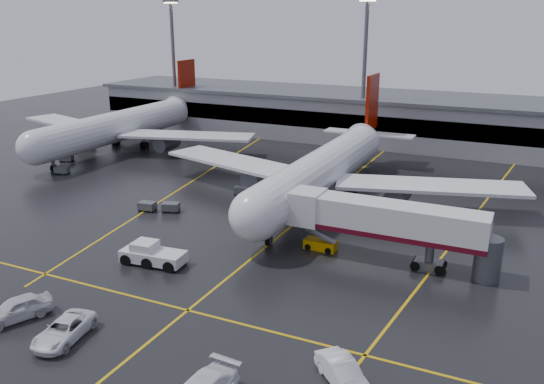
% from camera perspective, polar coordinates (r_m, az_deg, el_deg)
% --- Properties ---
extents(ground, '(220.00, 220.00, 0.00)m').
position_cam_1_polar(ground, '(64.33, 2.38, -3.14)').
color(ground, black).
rests_on(ground, ground).
extents(apron_line_centre, '(0.25, 90.00, 0.02)m').
position_cam_1_polar(apron_line_centre, '(64.33, 2.38, -3.14)').
color(apron_line_centre, gold).
rests_on(apron_line_centre, ground).
extents(apron_line_stop, '(60.00, 0.25, 0.02)m').
position_cam_1_polar(apron_line_stop, '(46.69, -8.49, -11.74)').
color(apron_line_stop, gold).
rests_on(apron_line_stop, ground).
extents(apron_line_left, '(9.99, 69.35, 0.02)m').
position_cam_1_polar(apron_line_left, '(81.74, -7.83, 1.24)').
color(apron_line_left, gold).
rests_on(apron_line_left, ground).
extents(apron_line_right, '(7.57, 69.64, 0.02)m').
position_cam_1_polar(apron_line_right, '(69.51, 19.53, -2.57)').
color(apron_line_right, gold).
rests_on(apron_line_right, ground).
extents(terminal, '(122.00, 19.00, 8.60)m').
position_cam_1_polar(terminal, '(107.61, 12.54, 7.27)').
color(terminal, gray).
rests_on(terminal, ground).
extents(light_mast_left, '(3.00, 1.20, 25.45)m').
position_cam_1_polar(light_mast_left, '(119.35, -9.93, 13.31)').
color(light_mast_left, '#595B60').
rests_on(light_mast_left, ground).
extents(light_mast_mid, '(3.00, 1.20, 25.45)m').
position_cam_1_polar(light_mast_mid, '(101.87, 9.33, 12.66)').
color(light_mast_mid, '#595B60').
rests_on(light_mast_mid, ground).
extents(main_airliner, '(48.80, 45.60, 14.10)m').
position_cam_1_polar(main_airliner, '(71.67, 5.46, 2.50)').
color(main_airliner, silver).
rests_on(main_airliner, ground).
extents(second_airliner, '(48.80, 45.60, 14.10)m').
position_cam_1_polar(second_airliner, '(102.81, -14.75, 6.58)').
color(second_airliner, silver).
rests_on(second_airliner, ground).
extents(jet_bridge, '(19.90, 3.40, 6.05)m').
position_cam_1_polar(jet_bridge, '(54.15, 11.55, -3.11)').
color(jet_bridge, silver).
rests_on(jet_bridge, ground).
extents(pushback_tractor, '(6.40, 3.18, 2.21)m').
position_cam_1_polar(pushback_tractor, '(55.02, -12.05, -6.23)').
color(pushback_tractor, silver).
rests_on(pushback_tractor, ground).
extents(belt_loader, '(3.29, 1.60, 2.07)m').
position_cam_1_polar(belt_loader, '(57.32, 4.91, -5.30)').
color(belt_loader, '#D58E00').
rests_on(belt_loader, ground).
extents(service_van_a, '(3.40, 5.81, 1.52)m').
position_cam_1_polar(service_van_a, '(44.81, -20.27, -12.96)').
color(service_van_a, white).
rests_on(service_van_a, ground).
extents(service_van_c, '(4.83, 4.70, 1.65)m').
position_cam_1_polar(service_van_c, '(38.04, 7.17, -17.69)').
color(service_van_c, white).
rests_on(service_van_c, ground).
extents(service_van_d, '(4.09, 5.74, 1.82)m').
position_cam_1_polar(service_van_d, '(48.81, -24.36, -10.67)').
color(service_van_d, silver).
rests_on(service_van_d, ground).
extents(baggage_cart_a, '(2.32, 1.91, 1.12)m').
position_cam_1_polar(baggage_cart_a, '(68.79, -10.18, -1.47)').
color(baggage_cart_a, '#595B60').
rests_on(baggage_cart_a, ground).
extents(baggage_cart_b, '(2.14, 1.53, 1.12)m').
position_cam_1_polar(baggage_cart_b, '(69.66, -12.49, -1.37)').
color(baggage_cart_b, '#595B60').
rests_on(baggage_cart_b, ground).
extents(baggage_cart_c, '(2.30, 1.85, 1.12)m').
position_cam_1_polar(baggage_cart_c, '(74.16, -3.04, 0.19)').
color(baggage_cart_c, '#595B60').
rests_on(baggage_cart_c, ground).
extents(baggage_cart_d, '(2.34, 1.95, 1.12)m').
position_cam_1_polar(baggage_cart_d, '(96.87, -20.04, 3.28)').
color(baggage_cart_d, '#595B60').
rests_on(baggage_cart_d, ground).
extents(baggage_cart_e, '(2.31, 1.88, 1.12)m').
position_cam_1_polar(baggage_cart_e, '(89.51, -20.45, 2.12)').
color(baggage_cart_e, '#595B60').
rests_on(baggage_cart_e, ground).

